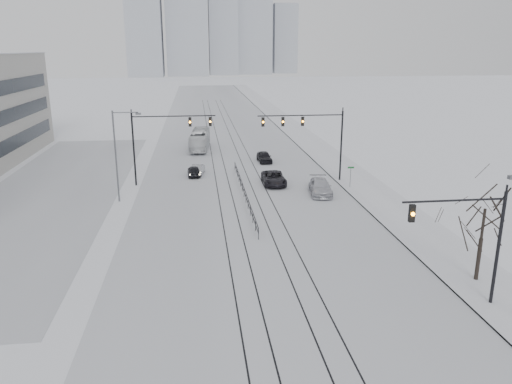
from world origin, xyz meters
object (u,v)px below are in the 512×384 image
sedan_nb_right (320,187)px  sedan_sb_outer (198,169)px  sedan_sb_inner (194,171)px  sedan_nb_front (274,178)px  traffic_mast_near (474,234)px  box_truck (200,140)px  sedan_nb_far (264,157)px  bare_tree (484,216)px

sedan_nb_right → sedan_sb_outer: bearing=147.9°
sedan_sb_inner → sedan_nb_front: 10.13m
traffic_mast_near → sedan_nb_right: traffic_mast_near is taller
traffic_mast_near → box_truck: (-14.96, 49.76, -3.13)m
traffic_mast_near → sedan_sb_inner: 37.14m
sedan_sb_outer → sedan_nb_far: bearing=-139.8°
sedan_sb_outer → sedan_nb_front: sedan_nb_front is taller
sedan_nb_front → box_truck: 22.80m
bare_tree → traffic_mast_near: bearing=-128.8°
sedan_nb_right → sedan_sb_inner: bearing=151.6°
traffic_mast_near → sedan_sb_outer: traffic_mast_near is taller
sedan_nb_front → sedan_nb_far: (0.49, 11.49, -0.02)m
traffic_mast_near → sedan_sb_outer: (-15.40, 34.29, -3.95)m
sedan_sb_inner → sedan_sb_outer: bearing=-118.4°
bare_tree → sedan_sb_inner: bearing=121.0°
sedan_sb_outer → sedan_nb_front: (8.38, -5.88, 0.11)m
sedan_sb_outer → box_truck: box_truck is taller
sedan_sb_inner → sedan_nb_front: (8.84, -4.95, 0.09)m
traffic_mast_near → sedan_nb_far: 40.61m
sedan_sb_outer → bare_tree: bearing=127.5°
sedan_nb_front → sedan_sb_outer: bearing=145.7°
sedan_nb_right → box_truck: size_ratio=0.51×
sedan_sb_inner → sedan_nb_far: sedan_nb_far is taller
traffic_mast_near → sedan_nb_far: size_ratio=1.70×
bare_tree → sedan_nb_front: (-9.43, 25.40, -3.77)m
sedan_sb_inner → sedan_nb_right: 16.04m
box_truck → sedan_sb_inner: bearing=91.8°
sedan_sb_outer → sedan_nb_right: (12.62, -10.23, 0.15)m
sedan_sb_inner → sedan_nb_right: size_ratio=0.71×
box_truck → bare_tree: bearing=115.3°
sedan_nb_right → box_truck: (-12.18, 25.70, 0.68)m
traffic_mast_near → sedan_nb_front: bearing=103.9°
sedan_nb_far → sedan_sb_outer: bearing=-150.8°
sedan_nb_front → sedan_nb_far: sedan_nb_front is taller
traffic_mast_near → sedan_sb_outer: 37.80m
traffic_mast_near → sedan_nb_front: 29.51m
bare_tree → sedan_sb_inner: bare_tree is taller
traffic_mast_near → box_truck: traffic_mast_near is taller
sedan_sb_outer → sedan_nb_front: size_ratio=0.71×
sedan_sb_outer → sedan_nb_right: 16.24m
sedan_nb_right → box_truck: box_truck is taller
sedan_sb_inner → sedan_sb_outer: 1.05m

